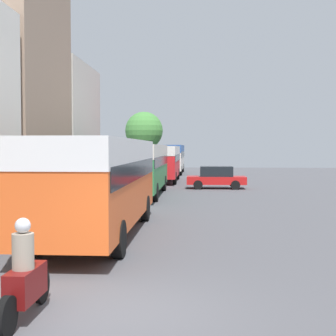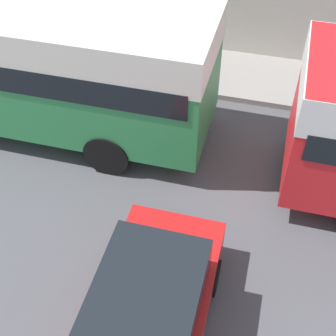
{
  "view_description": "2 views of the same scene",
  "coord_description": "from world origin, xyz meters",
  "px_view_note": "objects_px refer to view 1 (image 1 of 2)",
  "views": [
    {
      "loc": [
        1.38,
        -8.04,
        2.89
      ],
      "look_at": [
        -0.71,
        25.06,
        1.44
      ],
      "focal_mm": 50.0,
      "sensor_mm": 36.0,
      "label": 1
    },
    {
      "loc": [
        5.78,
        26.13,
        7.29
      ],
      "look_at": [
        -0.33,
        24.52,
        0.96
      ],
      "focal_mm": 50.0,
      "sensor_mm": 36.0,
      "label": 2
    }
  ],
  "objects_px": {
    "bus_third_in_line": "(163,159)",
    "motorcycle_behind_lead": "(25,279)",
    "bus_following": "(141,163)",
    "car_crossing": "(216,177)",
    "pedestrian_near_curb": "(103,179)",
    "bus_lead": "(99,173)",
    "bus_rear": "(171,155)"
  },
  "relations": [
    {
      "from": "bus_following",
      "to": "bus_third_in_line",
      "type": "bearing_deg",
      "value": 87.85
    },
    {
      "from": "bus_third_in_line",
      "to": "car_crossing",
      "type": "xyz_separation_m",
      "value": [
        4.28,
        -6.38,
        -1.15
      ]
    },
    {
      "from": "bus_lead",
      "to": "motorcycle_behind_lead",
      "type": "distance_m",
      "value": 7.68
    },
    {
      "from": "bus_third_in_line",
      "to": "bus_rear",
      "type": "height_order",
      "value": "bus_rear"
    },
    {
      "from": "bus_third_in_line",
      "to": "bus_rear",
      "type": "distance_m",
      "value": 12.51
    },
    {
      "from": "car_crossing",
      "to": "pedestrian_near_curb",
      "type": "bearing_deg",
      "value": -55.53
    },
    {
      "from": "bus_rear",
      "to": "bus_lead",
      "type": "bearing_deg",
      "value": -90.45
    },
    {
      "from": "bus_following",
      "to": "bus_third_in_line",
      "type": "relative_size",
      "value": 1.09
    },
    {
      "from": "bus_lead",
      "to": "bus_rear",
      "type": "relative_size",
      "value": 0.95
    },
    {
      "from": "bus_rear",
      "to": "car_crossing",
      "type": "bearing_deg",
      "value": -77.3
    },
    {
      "from": "bus_following",
      "to": "pedestrian_near_curb",
      "type": "bearing_deg",
      "value": 175.51
    },
    {
      "from": "bus_lead",
      "to": "car_crossing",
      "type": "xyz_separation_m",
      "value": [
        4.54,
        17.89,
        -1.24
      ]
    },
    {
      "from": "bus_lead",
      "to": "car_crossing",
      "type": "bearing_deg",
      "value": 75.75
    },
    {
      "from": "bus_rear",
      "to": "motorcycle_behind_lead",
      "type": "bearing_deg",
      "value": -89.93
    },
    {
      "from": "bus_lead",
      "to": "bus_following",
      "type": "height_order",
      "value": "bus_lead"
    },
    {
      "from": "car_crossing",
      "to": "bus_lead",
      "type": "bearing_deg",
      "value": -14.25
    },
    {
      "from": "motorcycle_behind_lead",
      "to": "pedestrian_near_curb",
      "type": "relative_size",
      "value": 1.37
    },
    {
      "from": "bus_following",
      "to": "bus_third_in_line",
      "type": "xyz_separation_m",
      "value": [
        0.43,
        11.44,
        -0.03
      ]
    },
    {
      "from": "pedestrian_near_curb",
      "to": "bus_third_in_line",
      "type": "bearing_deg",
      "value": 75.91
    },
    {
      "from": "bus_lead",
      "to": "motorcycle_behind_lead",
      "type": "height_order",
      "value": "bus_lead"
    },
    {
      "from": "bus_third_in_line",
      "to": "motorcycle_behind_lead",
      "type": "relative_size",
      "value": 4.19
    },
    {
      "from": "bus_third_in_line",
      "to": "pedestrian_near_curb",
      "type": "xyz_separation_m",
      "value": [
        -2.83,
        -11.25,
        -0.99
      ]
    },
    {
      "from": "bus_third_in_line",
      "to": "pedestrian_near_curb",
      "type": "distance_m",
      "value": 11.65
    },
    {
      "from": "motorcycle_behind_lead",
      "to": "bus_rear",
      "type": "bearing_deg",
      "value": 90.07
    },
    {
      "from": "car_crossing",
      "to": "pedestrian_near_curb",
      "type": "relative_size",
      "value": 2.54
    },
    {
      "from": "bus_following",
      "to": "car_crossing",
      "type": "relative_size",
      "value": 2.46
    },
    {
      "from": "bus_third_in_line",
      "to": "pedestrian_near_curb",
      "type": "bearing_deg",
      "value": -104.09
    },
    {
      "from": "bus_rear",
      "to": "bus_third_in_line",
      "type": "bearing_deg",
      "value": -90.09
    },
    {
      "from": "car_crossing",
      "to": "bus_third_in_line",
      "type": "bearing_deg",
      "value": -146.15
    },
    {
      "from": "bus_third_in_line",
      "to": "motorcycle_behind_lead",
      "type": "distance_m",
      "value": 31.85
    },
    {
      "from": "car_crossing",
      "to": "bus_following",
      "type": "bearing_deg",
      "value": -42.9
    },
    {
      "from": "bus_lead",
      "to": "bus_third_in_line",
      "type": "distance_m",
      "value": 24.27
    }
  ]
}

